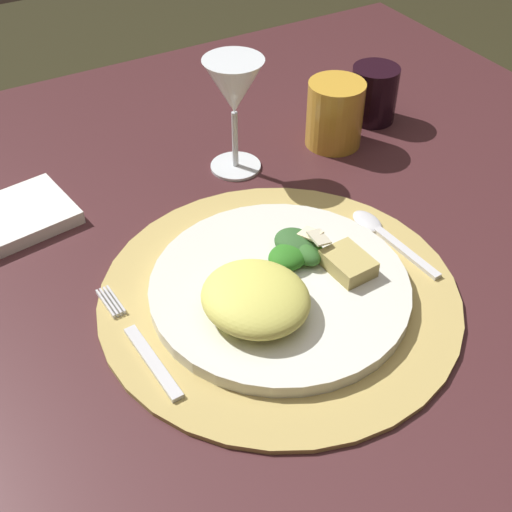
% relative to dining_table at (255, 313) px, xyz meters
% --- Properties ---
extents(dining_table, '(1.17, 1.05, 0.75)m').
position_rel_dining_table_xyz_m(dining_table, '(0.00, 0.00, 0.00)').
color(dining_table, '#422123').
rests_on(dining_table, ground).
extents(placemat, '(0.38, 0.38, 0.01)m').
position_rel_dining_table_xyz_m(placemat, '(-0.02, -0.09, 0.13)').
color(placemat, tan).
rests_on(placemat, dining_table).
extents(dinner_plate, '(0.27, 0.27, 0.02)m').
position_rel_dining_table_xyz_m(dinner_plate, '(-0.02, -0.09, 0.14)').
color(dinner_plate, silver).
rests_on(dinner_plate, placemat).
extents(pasta_serving, '(0.13, 0.13, 0.04)m').
position_rel_dining_table_xyz_m(pasta_serving, '(-0.07, -0.12, 0.16)').
color(pasta_serving, '#D5D05C').
rests_on(pasta_serving, dinner_plate).
extents(salad_greens, '(0.07, 0.07, 0.03)m').
position_rel_dining_table_xyz_m(salad_greens, '(0.02, -0.07, 0.15)').
color(salad_greens, '#2F5A29').
rests_on(salad_greens, dinner_plate).
extents(bread_piece, '(0.04, 0.06, 0.02)m').
position_rel_dining_table_xyz_m(bread_piece, '(0.05, -0.11, 0.15)').
color(bread_piece, tan).
rests_on(bread_piece, dinner_plate).
extents(fork, '(0.02, 0.17, 0.00)m').
position_rel_dining_table_xyz_m(fork, '(-0.18, -0.09, 0.13)').
color(fork, silver).
rests_on(fork, placemat).
extents(spoon, '(0.03, 0.14, 0.01)m').
position_rel_dining_table_xyz_m(spoon, '(0.13, -0.07, 0.13)').
color(spoon, silver).
rests_on(spoon, placemat).
extents(napkin, '(0.14, 0.12, 0.02)m').
position_rel_dining_table_xyz_m(napkin, '(-0.23, 0.17, 0.13)').
color(napkin, white).
rests_on(napkin, dining_table).
extents(wine_glass, '(0.08, 0.08, 0.15)m').
position_rel_dining_table_xyz_m(wine_glass, '(0.05, 0.15, 0.23)').
color(wine_glass, silver).
rests_on(wine_glass, dining_table).
extents(amber_tumbler, '(0.08, 0.08, 0.09)m').
position_rel_dining_table_xyz_m(amber_tumbler, '(0.20, 0.13, 0.17)').
color(amber_tumbler, gold).
rests_on(amber_tumbler, dining_table).
extents(dark_tumbler, '(0.07, 0.07, 0.08)m').
position_rel_dining_table_xyz_m(dark_tumbler, '(0.29, 0.16, 0.16)').
color(dark_tumbler, black).
rests_on(dark_tumbler, dining_table).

